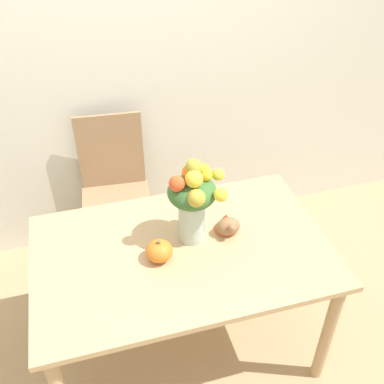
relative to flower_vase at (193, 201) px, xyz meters
name	(u,v)px	position (x,y,z in m)	size (l,w,h in m)	color
ground_plane	(184,342)	(-0.07, -0.06, -0.96)	(12.00, 12.00, 0.00)	tan
wall_back	(131,40)	(-0.07, 1.01, 0.39)	(8.00, 0.06, 2.70)	silver
dining_table	(182,264)	(-0.07, -0.06, -0.32)	(1.37, 0.86, 0.73)	tan
flower_vase	(193,201)	(0.00, 0.00, 0.00)	(0.27, 0.24, 0.43)	#B2CCBC
pumpkin	(159,251)	(-0.18, -0.09, -0.17)	(0.12, 0.12, 0.11)	orange
turkey_figurine	(227,224)	(0.17, 0.00, -0.18)	(0.12, 0.16, 0.10)	#936642
dining_chair_near_window	(116,191)	(-0.28, 0.76, -0.45)	(0.45, 0.45, 0.97)	#9E7A56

